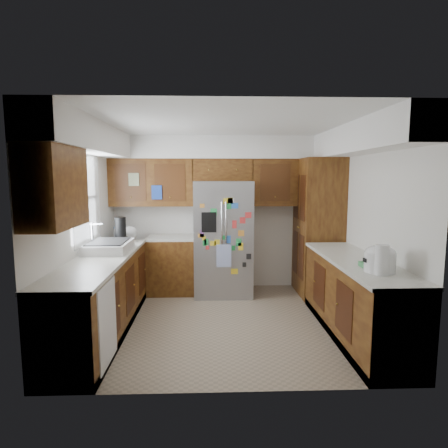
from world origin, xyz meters
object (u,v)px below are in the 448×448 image
(fridge, at_px, (223,238))
(rice_cooker, at_px, (380,258))
(paper_towel, at_px, (382,260))
(pantry, at_px, (318,227))

(fridge, xyz_separation_m, rice_cooker, (1.50, -2.24, 0.16))
(rice_cooker, distance_m, paper_towel, 0.12)
(fridge, relative_size, rice_cooker, 5.80)
(pantry, distance_m, rice_cooker, 2.19)
(rice_cooker, bearing_deg, pantry, 89.99)
(pantry, xyz_separation_m, paper_towel, (-0.04, -2.31, -0.01))
(fridge, distance_m, rice_cooker, 2.70)
(fridge, bearing_deg, rice_cooker, -56.21)
(pantry, distance_m, paper_towel, 2.31)
(pantry, bearing_deg, rice_cooker, -90.01)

